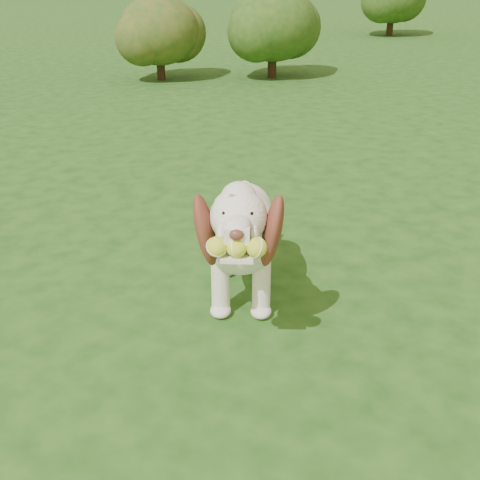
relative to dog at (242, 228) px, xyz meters
name	(u,v)px	position (x,y,z in m)	size (l,w,h in m)	color
ground	(180,348)	(-0.47, -0.32, -0.47)	(80.00, 80.00, 0.00)	#194012
dog	(242,228)	(0.00, 0.00, 0.00)	(0.84, 1.29, 0.88)	white
shrub_c	(159,30)	(1.61, 7.46, 0.34)	(1.33, 1.33, 1.38)	#382314
shrub_d	(273,24)	(3.47, 6.95, 0.43)	(1.47, 1.47, 1.52)	#382314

